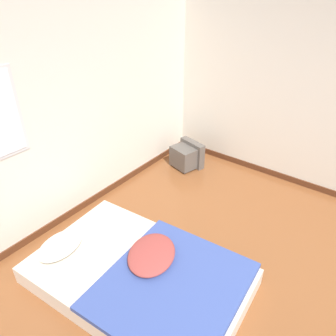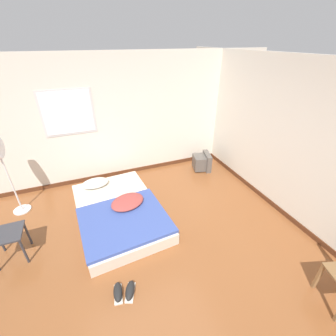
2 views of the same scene
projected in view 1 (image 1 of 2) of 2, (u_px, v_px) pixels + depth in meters
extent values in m
cube|color=silver|center=(48.00, 123.00, 3.57)|extent=(7.48, 0.06, 2.60)
cube|color=#562D19|center=(69.00, 214.00, 4.19)|extent=(7.48, 0.02, 0.09)
cube|color=beige|center=(138.00, 276.00, 3.27)|extent=(1.49, 2.19, 0.20)
ellipsoid|color=silver|center=(60.00, 245.00, 3.40)|extent=(0.54, 0.38, 0.14)
cube|color=#384C93|center=(172.00, 286.00, 3.02)|extent=(1.45, 1.31, 0.05)
ellipsoid|color=#993D38|center=(152.00, 254.00, 3.27)|extent=(0.73, 0.65, 0.11)
cube|color=#56514C|center=(183.00, 157.00, 5.18)|extent=(0.35, 0.44, 0.33)
cube|color=#56514C|center=(192.00, 153.00, 5.27)|extent=(0.23, 0.48, 0.41)
cube|color=black|center=(195.00, 151.00, 5.29)|extent=(0.10, 0.37, 0.29)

